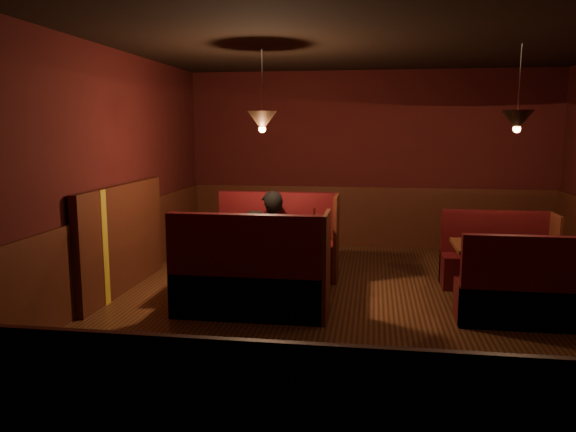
# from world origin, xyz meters

# --- Properties ---
(room) EXTENTS (6.02, 7.02, 2.92)m
(room) POSITION_xyz_m (-0.28, 0.05, 1.05)
(room) COLOR #381F10
(room) RESTS_ON ground
(main_table) EXTENTS (1.49, 0.90, 1.04)m
(main_table) POSITION_xyz_m (-1.20, 0.53, 0.61)
(main_table) COLOR brown
(main_table) RESTS_ON ground
(main_bench_far) EXTENTS (1.64, 0.58, 1.12)m
(main_bench_far) POSITION_xyz_m (-1.18, 1.37, 0.36)
(main_bench_far) COLOR #330B0F
(main_bench_far) RESTS_ON ground
(main_bench_near) EXTENTS (1.64, 0.58, 1.12)m
(main_bench_near) POSITION_xyz_m (-1.18, -0.32, 0.36)
(main_bench_near) COLOR #330B0F
(main_bench_near) RESTS_ON ground
(second_table) EXTENTS (1.20, 0.77, 0.68)m
(second_table) POSITION_xyz_m (1.58, 0.53, 0.50)
(second_table) COLOR brown
(second_table) RESTS_ON ground
(second_bench_far) EXTENTS (1.33, 0.50, 0.95)m
(second_bench_far) POSITION_xyz_m (1.61, 1.25, 0.30)
(second_bench_far) COLOR #330B0F
(second_bench_far) RESTS_ON ground
(second_bench_near) EXTENTS (1.33, 0.50, 0.95)m
(second_bench_near) POSITION_xyz_m (1.61, -0.19, 0.30)
(second_bench_near) COLOR #330B0F
(second_bench_near) RESTS_ON ground
(diner_a) EXTENTS (0.61, 0.46, 1.52)m
(diner_a) POSITION_xyz_m (-1.23, 1.23, 0.76)
(diner_a) COLOR black
(diner_a) RESTS_ON ground
(diner_b) EXTENTS (0.82, 0.72, 1.43)m
(diner_b) POSITION_xyz_m (-1.15, -0.03, 0.72)
(diner_b) COLOR black
(diner_b) RESTS_ON ground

